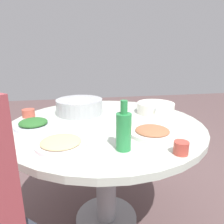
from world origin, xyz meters
TOP-DOWN VIEW (x-y plane):
  - ground at (0.00, 0.00)m, footprint 8.00×8.00m
  - round_dining_table at (0.00, 0.00)m, footprint 1.15×1.15m
  - rice_bowl at (0.15, -0.22)m, footprint 0.32×0.32m
  - soup_bowl at (-0.37, -0.14)m, footprint 0.26×0.26m
  - dish_greens at (0.41, 0.01)m, footprint 0.21×0.21m
  - dish_tofu_braise at (-0.20, 0.24)m, footprint 0.23×0.23m
  - dish_noodles at (0.24, 0.29)m, footprint 0.23×0.23m
  - green_bottle at (-0.02, 0.37)m, footprint 0.07×0.07m
  - tea_cup_near at (-0.25, 0.45)m, footprint 0.06×0.06m
  - tea_cup_far at (0.48, -0.20)m, footprint 0.08×0.08m

SIDE VIEW (x-z plane):
  - ground at x=0.00m, z-range 0.00..0.00m
  - round_dining_table at x=0.00m, z-range 0.22..0.94m
  - dish_noodles at x=0.24m, z-range 0.72..0.75m
  - dish_tofu_braise at x=-0.20m, z-range 0.72..0.76m
  - dish_greens at x=0.41m, z-range 0.72..0.77m
  - tea_cup_far at x=0.48m, z-range 0.72..0.77m
  - tea_cup_near at x=-0.25m, z-range 0.72..0.78m
  - soup_bowl at x=-0.37m, z-range 0.72..0.79m
  - rice_bowl at x=0.15m, z-range 0.72..0.83m
  - green_bottle at x=-0.02m, z-range 0.70..0.92m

